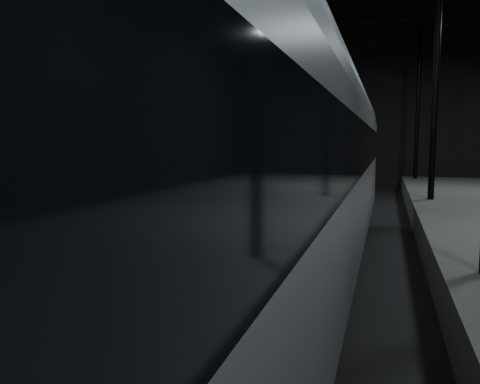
% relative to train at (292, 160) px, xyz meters
% --- Properties ---
extents(ground, '(44.00, 44.00, 0.00)m').
position_rel_train_xyz_m(ground, '(0.00, 3.78, -3.09)').
color(ground, black).
rests_on(ground, ground).
extents(platform_left, '(9.00, 43.80, 1.00)m').
position_rel_train_xyz_m(platform_left, '(-7.50, 3.78, -2.59)').
color(platform_left, '#575754').
rests_on(platform_left, ground).
extents(tactile_strip, '(0.50, 43.80, 0.01)m').
position_rel_train_xyz_m(tactile_strip, '(-3.25, 3.78, -2.08)').
color(tactile_strip, '#806117').
rests_on(tactile_strip, platform_left).
extents(track, '(2.40, 43.00, 0.24)m').
position_rel_train_xyz_m(track, '(0.00, 3.78, -3.02)').
color(track, '#3F3328').
rests_on(track, ground).
extents(train, '(3.10, 20.71, 5.54)m').
position_rel_train_xyz_m(train, '(0.00, 0.00, 0.00)').
color(train, '#9C9EA3').
rests_on(train, ground).
extents(woman, '(0.75, 0.61, 1.77)m').
position_rel_train_xyz_m(woman, '(-4.41, 5.05, -1.21)').
color(woman, '#8C6F55').
rests_on(woman, platform_left).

